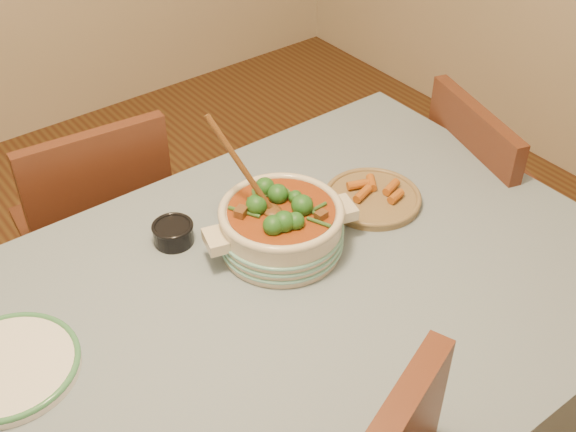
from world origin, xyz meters
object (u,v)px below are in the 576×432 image
object	(u,v)px
stew_casserole	(281,224)
chair_right	(488,211)
chair_far	(98,226)
fried_plate	(373,196)
dining_table	(265,336)
condiment_bowl	(173,232)
white_plate	(8,367)

from	to	relation	value
stew_casserole	chair_right	size ratio (longest dim) A/B	0.42
stew_casserole	chair_far	xyz separation A→B (m)	(-0.20, 0.65, -0.33)
fried_plate	stew_casserole	bearing A→B (deg)	-179.69
dining_table	stew_casserole	distance (m)	0.25
chair_right	condiment_bowl	bearing A→B (deg)	95.99
stew_casserole	white_plate	bearing A→B (deg)	177.36
stew_casserole	chair_far	distance (m)	0.76
condiment_bowl	fried_plate	distance (m)	0.51
chair_far	chair_right	size ratio (longest dim) A/B	1.00
chair_right	chair_far	bearing A→B (deg)	72.48
condiment_bowl	chair_far	world-z (taller)	chair_far
dining_table	white_plate	xyz separation A→B (m)	(-0.49, 0.16, 0.10)
stew_casserole	fried_plate	bearing A→B (deg)	0.31
stew_casserole	white_plate	distance (m)	0.64
stew_casserole	chair_right	xyz separation A→B (m)	(0.79, -0.01, -0.33)
chair_right	fried_plate	bearing A→B (deg)	105.22
fried_plate	chair_far	xyz separation A→B (m)	(-0.48, 0.65, -0.28)
chair_far	white_plate	bearing A→B (deg)	60.69
stew_casserole	condiment_bowl	world-z (taller)	stew_casserole
stew_casserole	fried_plate	world-z (taller)	stew_casserole
chair_right	stew_casserole	bearing A→B (deg)	105.81
dining_table	chair_right	distance (m)	0.95
dining_table	chair_far	size ratio (longest dim) A/B	1.92
white_plate	chair_right	bearing A→B (deg)	-1.57
condiment_bowl	chair_right	world-z (taller)	chair_right
stew_casserole	dining_table	bearing A→B (deg)	-137.54
condiment_bowl	stew_casserole	bearing A→B (deg)	-42.43
white_plate	chair_far	distance (m)	0.81
stew_casserole	white_plate	world-z (taller)	stew_casserole
condiment_bowl	chair_far	size ratio (longest dim) A/B	0.14
dining_table	white_plate	bearing A→B (deg)	161.93
dining_table	stew_casserole	xyz separation A→B (m)	(0.14, 0.13, 0.16)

